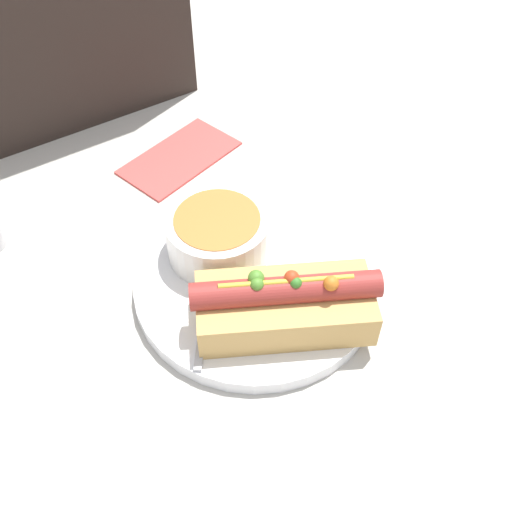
# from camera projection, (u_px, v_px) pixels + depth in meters

# --- Properties ---
(ground_plane) EXTENTS (4.00, 4.00, 0.00)m
(ground_plane) POSITION_uv_depth(u_px,v_px,m) (256.00, 287.00, 0.62)
(ground_plane) COLOR #BCB7AD
(dinner_plate) EXTENTS (0.25, 0.25, 0.02)m
(dinner_plate) POSITION_uv_depth(u_px,v_px,m) (256.00, 282.00, 0.61)
(dinner_plate) COLOR white
(dinner_plate) RESTS_ON ground_plane
(hot_dog) EXTENTS (0.18, 0.14, 0.07)m
(hot_dog) POSITION_uv_depth(u_px,v_px,m) (285.00, 304.00, 0.55)
(hot_dog) COLOR tan
(hot_dog) RESTS_ON dinner_plate
(soup_bowl) EXTENTS (0.11, 0.11, 0.05)m
(soup_bowl) POSITION_uv_depth(u_px,v_px,m) (218.00, 234.00, 0.61)
(soup_bowl) COLOR silver
(soup_bowl) RESTS_ON dinner_plate
(spoon) EXTENTS (0.10, 0.14, 0.01)m
(spoon) POSITION_uv_depth(u_px,v_px,m) (210.00, 271.00, 0.60)
(spoon) COLOR #B7B7BC
(spoon) RESTS_ON dinner_plate
(napkin) EXTENTS (0.16, 0.12, 0.01)m
(napkin) POSITION_uv_depth(u_px,v_px,m) (180.00, 157.00, 0.75)
(napkin) COLOR #E04C47
(napkin) RESTS_ON ground_plane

